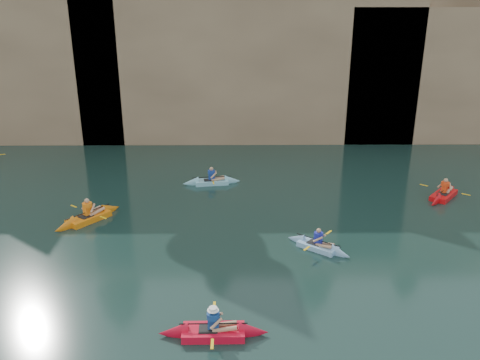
{
  "coord_description": "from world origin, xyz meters",
  "views": [
    {
      "loc": [
        1.08,
        -11.59,
        8.82
      ],
      "look_at": [
        1.24,
        5.07,
        3.0
      ],
      "focal_mm": 35.0,
      "sensor_mm": 36.0,
      "label": 1
    }
  ],
  "objects_px": {
    "main_kayaker": "(213,331)",
    "kayaker_ltblue_near": "(318,246)",
    "kayaker_orange": "(89,217)",
    "kayaker_red_far": "(444,195)"
  },
  "relations": [
    {
      "from": "main_kayaker",
      "to": "kayaker_orange",
      "type": "xyz_separation_m",
      "value": [
        -6.08,
        8.27,
        0.0
      ]
    },
    {
      "from": "kayaker_orange",
      "to": "kayaker_red_far",
      "type": "distance_m",
      "value": 17.7
    },
    {
      "from": "main_kayaker",
      "to": "kayaker_orange",
      "type": "relative_size",
      "value": 0.99
    },
    {
      "from": "main_kayaker",
      "to": "kayaker_ltblue_near",
      "type": "height_order",
      "value": "main_kayaker"
    },
    {
      "from": "kayaker_orange",
      "to": "kayaker_red_far",
      "type": "xyz_separation_m",
      "value": [
        17.48,
        2.74,
        -0.01
      ]
    },
    {
      "from": "kayaker_ltblue_near",
      "to": "main_kayaker",
      "type": "bearing_deg",
      "value": -87.7
    },
    {
      "from": "main_kayaker",
      "to": "kayaker_ltblue_near",
      "type": "relative_size",
      "value": 1.23
    },
    {
      "from": "kayaker_ltblue_near",
      "to": "kayaker_red_far",
      "type": "relative_size",
      "value": 0.83
    },
    {
      "from": "main_kayaker",
      "to": "kayaker_orange",
      "type": "bearing_deg",
      "value": 125.79
    },
    {
      "from": "kayaker_ltblue_near",
      "to": "kayaker_orange",
      "type": "bearing_deg",
      "value": -157.43
    }
  ]
}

